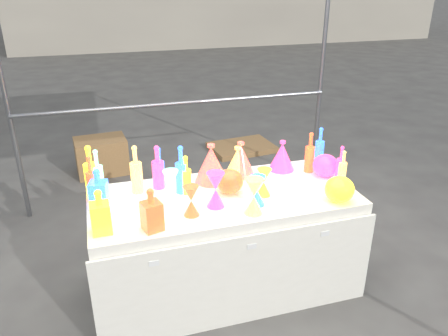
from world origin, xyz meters
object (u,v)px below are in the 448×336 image
object	(u,v)px
lampshade_0	(211,163)
cardboard_box_closed	(102,156)
globe_0	(339,191)
bottle_0	(91,170)
hourglass_0	(191,201)
decanter_0	(100,211)
display_table	(224,242)

from	to	relation	value
lampshade_0	cardboard_box_closed	bearing A→B (deg)	90.26
globe_0	bottle_0	bearing A→B (deg)	159.66
bottle_0	lampshade_0	world-z (taller)	bottle_0
hourglass_0	decanter_0	bearing A→B (deg)	-175.52
globe_0	hourglass_0	bearing A→B (deg)	173.89
bottle_0	lampshade_0	size ratio (longest dim) A/B	1.25
display_table	globe_0	distance (m)	0.88
cardboard_box_closed	globe_0	bearing A→B (deg)	-66.09
bottle_0	decanter_0	world-z (taller)	bottle_0
display_table	hourglass_0	size ratio (longest dim) A/B	9.25
display_table	bottle_0	bearing A→B (deg)	161.90
display_table	globe_0	xyz separation A→B (m)	(0.70, -0.30, 0.45)
decanter_0	lampshade_0	xyz separation A→B (m)	(0.79, 0.48, 0.00)
display_table	globe_0	bearing A→B (deg)	-22.98
decanter_0	hourglass_0	distance (m)	0.54
cardboard_box_closed	lampshade_0	world-z (taller)	lampshade_0
globe_0	cardboard_box_closed	bearing A→B (deg)	119.08
decanter_0	lampshade_0	size ratio (longest dim) A/B	0.97
display_table	cardboard_box_closed	distance (m)	2.48
decanter_0	lampshade_0	distance (m)	0.92
decanter_0	cardboard_box_closed	bearing A→B (deg)	88.49
globe_0	lampshade_0	size ratio (longest dim) A/B	0.69
globe_0	decanter_0	bearing A→B (deg)	177.67
decanter_0	globe_0	distance (m)	1.51
decanter_0	lampshade_0	bearing A→B (deg)	30.76
bottle_0	globe_0	xyz separation A→B (m)	(1.55, -0.57, -0.10)
cardboard_box_closed	display_table	bearing A→B (deg)	-76.92
hourglass_0	globe_0	bearing A→B (deg)	-6.11
cardboard_box_closed	hourglass_0	world-z (taller)	hourglass_0
display_table	globe_0	world-z (taller)	globe_0
bottle_0	globe_0	world-z (taller)	bottle_0
cardboard_box_closed	lampshade_0	bearing A→B (deg)	-75.52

